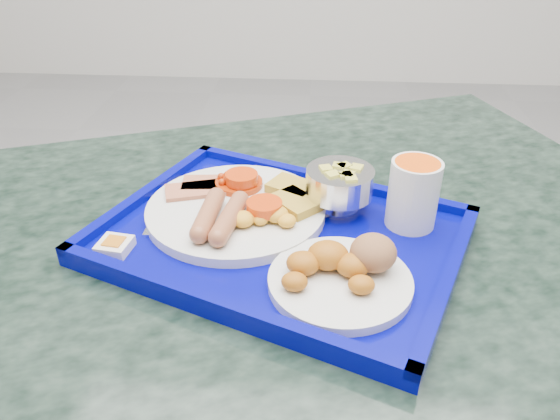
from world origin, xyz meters
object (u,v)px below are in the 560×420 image
bread_plate (344,271)px  juice_cup (414,192)px  tray (280,237)px  table (263,337)px  main_plate (240,207)px  fruit_bowl (340,183)px

bread_plate → juice_cup: size_ratio=1.79×
tray → table: bearing=146.1°
main_plate → juice_cup: size_ratio=2.68×
table → bread_plate: size_ratio=8.47×
juice_cup → bread_plate: bearing=-125.0°
main_plate → table: bearing=-39.3°
table → fruit_bowl: 0.30m
main_plate → fruit_bowl: 0.15m
tray → juice_cup: (0.19, 0.04, 0.06)m
main_plate → tray: bearing=-36.8°
table → main_plate: (-0.03, 0.03, 0.24)m
tray → juice_cup: bearing=12.2°
fruit_bowl → table: bearing=-155.5°
main_plate → fruit_bowl: size_ratio=2.66×
table → fruit_bowl: size_ratio=15.05×
table → main_plate: size_ratio=5.66×
fruit_bowl → main_plate: bearing=-170.1°
fruit_bowl → tray: bearing=-139.1°
main_plate → bread_plate: 0.21m
main_plate → juice_cup: 0.25m
tray → fruit_bowl: size_ratio=5.85×
tray → bread_plate: size_ratio=3.29×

